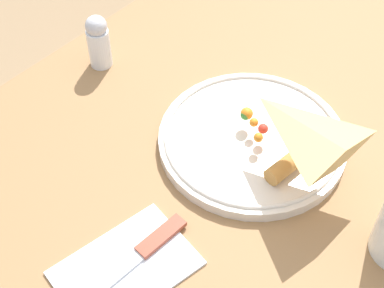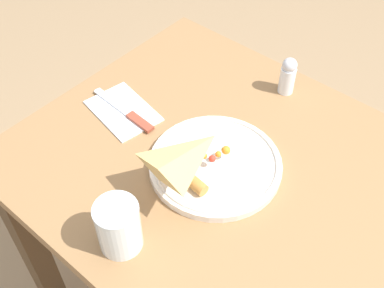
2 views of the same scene
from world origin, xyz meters
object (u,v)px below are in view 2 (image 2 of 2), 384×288
object	(u,v)px
milk_glass	(119,227)
butter_knife	(125,111)
dining_table	(284,243)
napkin_folded	(123,111)
plate_pizza	(214,164)
salt_shaker	(288,75)

from	to	relation	value
milk_glass	butter_knife	size ratio (longest dim) A/B	0.53
dining_table	milk_glass	bearing A→B (deg)	54.06
butter_knife	napkin_folded	bearing A→B (deg)	0.00
plate_pizza	butter_knife	world-z (taller)	plate_pizza
milk_glass	napkin_folded	distance (m)	0.34
plate_pizza	napkin_folded	distance (m)	0.26
napkin_folded	salt_shaker	size ratio (longest dim) A/B	1.95
plate_pizza	milk_glass	xyz separation A→B (m)	(0.02, 0.24, 0.03)
napkin_folded	butter_knife	xyz separation A→B (m)	(-0.01, 0.00, 0.00)
milk_glass	napkin_folded	bearing A→B (deg)	-44.18
dining_table	plate_pizza	distance (m)	0.22
plate_pizza	salt_shaker	bearing A→B (deg)	-85.77
dining_table	napkin_folded	distance (m)	0.45
napkin_folded	butter_knife	distance (m)	0.01
plate_pizza	butter_knife	distance (m)	0.25
plate_pizza	napkin_folded	bearing A→B (deg)	0.99
napkin_folded	butter_knife	bearing A→B (deg)	176.04
salt_shaker	butter_knife	bearing A→B (deg)	52.43
dining_table	salt_shaker	world-z (taller)	salt_shaker
plate_pizza	salt_shaker	size ratio (longest dim) A/B	2.88
dining_table	salt_shaker	bearing A→B (deg)	-54.04
milk_glass	butter_knife	world-z (taller)	milk_glass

